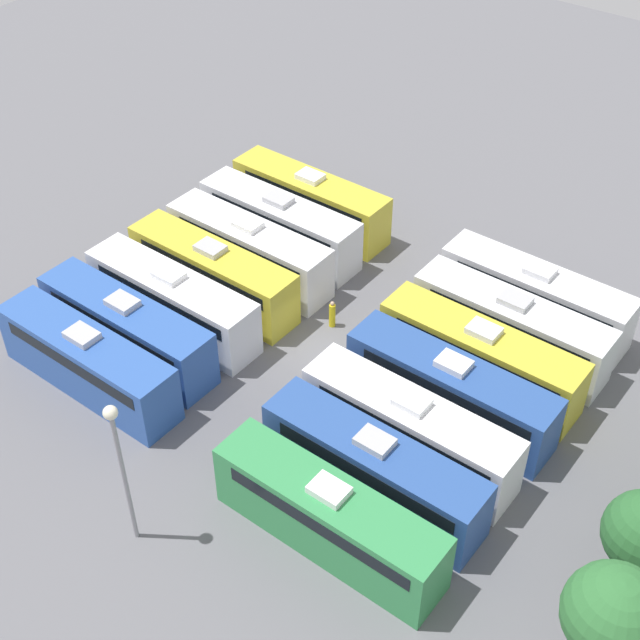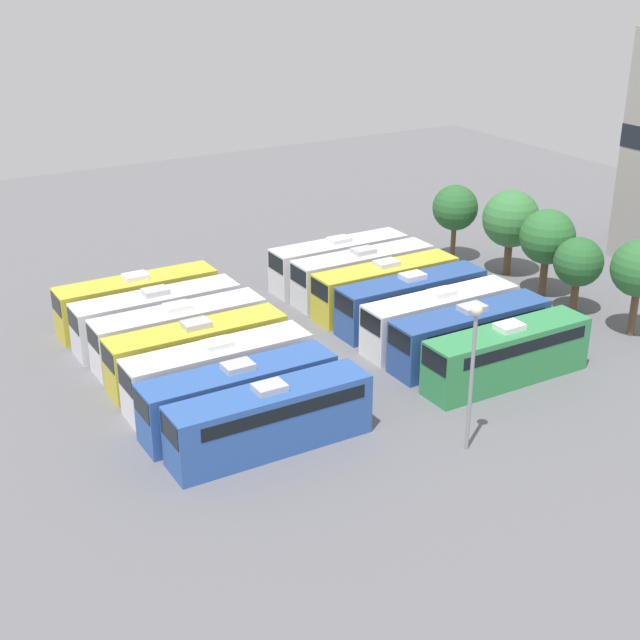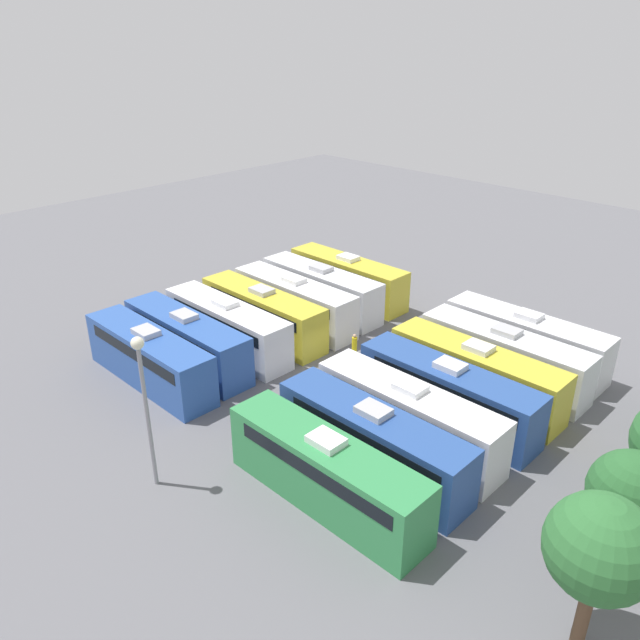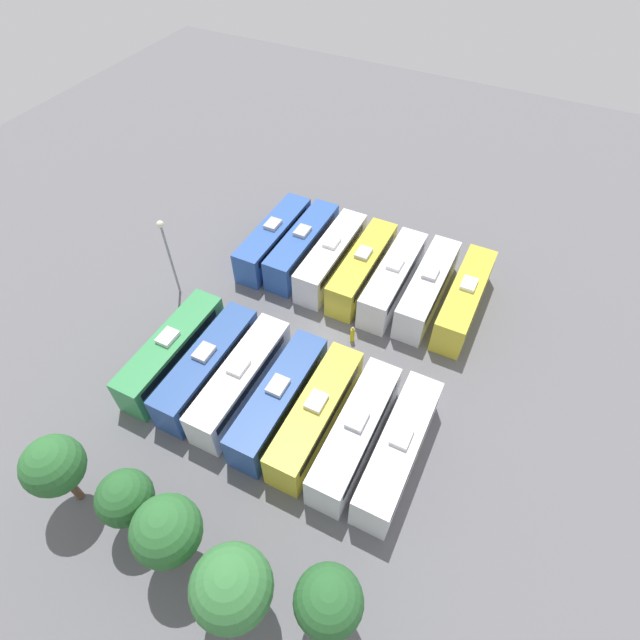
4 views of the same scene
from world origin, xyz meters
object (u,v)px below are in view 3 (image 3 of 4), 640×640
at_px(bus_7, 526,339).
at_px(tree_3, 631,494).
at_px(bus_6, 149,356).
at_px(light_pole, 144,388).
at_px(bus_11, 409,415).
at_px(tree_4, 600,549).
at_px(bus_4, 227,326).
at_px(bus_13, 327,471).
at_px(bus_5, 187,339).
at_px(bus_12, 373,440).
at_px(bus_8, 504,356).
at_px(bus_10, 448,392).
at_px(bus_2, 295,301).
at_px(worker_person, 354,346).
at_px(bus_9, 476,373).
at_px(bus_0, 348,277).
at_px(bus_1, 321,288).
at_px(bus_3, 263,312).

relative_size(bus_7, tree_3, 1.97).
xyz_separation_m(bus_6, light_pole, (5.14, 8.65, 3.60)).
height_order(bus_11, tree_4, tree_4).
relative_size(bus_4, bus_13, 1.00).
bearing_deg(bus_5, bus_12, 90.32).
relative_size(bus_4, bus_8, 1.00).
bearing_deg(bus_4, light_pole, 37.75).
relative_size(bus_6, tree_4, 1.66).
bearing_deg(bus_11, bus_5, -78.97).
height_order(bus_4, bus_8, same).
distance_m(bus_6, bus_10, 18.30).
distance_m(bus_10, tree_4, 14.80).
relative_size(bus_4, light_pole, 1.35).
xyz_separation_m(bus_2, bus_10, (2.90, 15.59, 0.00)).
distance_m(bus_2, worker_person, 6.95).
bearing_deg(bus_9, bus_4, -68.05).
distance_m(bus_8, bus_9, 3.09).
height_order(bus_0, bus_8, same).
bearing_deg(bus_4, bus_1, -179.44).
xyz_separation_m(bus_2, bus_12, (9.27, 15.44, 0.00)).
distance_m(bus_1, bus_7, 16.04).
distance_m(bus_3, bus_4, 3.18).
xyz_separation_m(bus_4, tree_3, (0.74, 26.80, 1.91)).
distance_m(bus_2, bus_10, 15.85).
bearing_deg(tree_4, bus_6, -88.57).
height_order(bus_2, bus_12, same).
distance_m(bus_8, bus_12, 12.47).
relative_size(bus_10, bus_13, 1.00).
bearing_deg(bus_12, light_pole, -39.89).
height_order(bus_11, bus_12, same).
relative_size(bus_2, light_pole, 1.35).
relative_size(bus_2, bus_11, 1.00).
bearing_deg(bus_10, tree_4, 52.87).
relative_size(bus_9, tree_4, 1.66).
xyz_separation_m(bus_12, bus_13, (3.34, 0.03, 0.00)).
bearing_deg(worker_person, bus_0, -135.37).
height_order(bus_11, worker_person, bus_11).
xyz_separation_m(bus_6, worker_person, (-11.46, 6.90, -1.04)).
xyz_separation_m(bus_8, bus_9, (3.09, -0.09, 0.00)).
bearing_deg(bus_11, bus_6, -68.58).
relative_size(bus_5, bus_8, 1.00).
bearing_deg(bus_11, tree_4, 65.40).
xyz_separation_m(bus_2, bus_3, (3.04, -0.09, 0.00)).
height_order(bus_11, tree_3, tree_3).
height_order(bus_1, bus_12, same).
relative_size(bus_0, bus_13, 1.00).
bearing_deg(bus_7, bus_0, -90.48).
bearing_deg(bus_6, bus_10, 121.12).
distance_m(bus_7, bus_11, 12.57).
height_order(bus_2, light_pole, light_pole).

